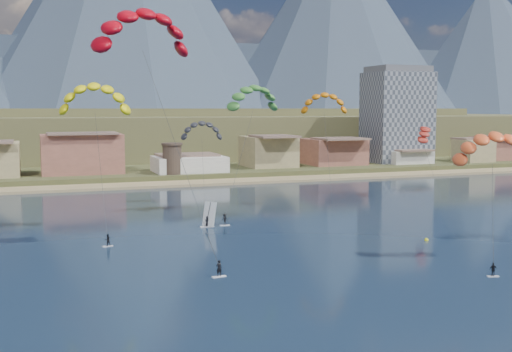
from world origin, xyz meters
The scene contains 16 objects.
ground centered at (0.00, 0.00, 0.00)m, with size 2400.00×2400.00×0.00m, color black.
beach centered at (0.00, 106.00, 0.25)m, with size 2200.00×12.00×0.90m.
land centered at (0.00, 560.00, 0.00)m, with size 2200.00×900.00×4.00m.
foothills centered at (22.39, 232.47, 9.08)m, with size 940.00×210.00×18.00m.
mountain_ridge centered at (-14.60, 823.65, 150.31)m, with size 2060.00×480.00×400.00m.
apartment_tower centered at (85.00, 128.00, 17.82)m, with size 20.00×16.00×32.00m.
watchtower centered at (5.00, 114.00, 6.37)m, with size 5.82×5.82×8.60m.
kitesurfer_red centered at (-16.86, 29.89, 31.08)m, with size 14.84×19.67×35.62m.
kitesurfer_yellow centered at (-21.44, 49.46, 22.28)m, with size 12.57×16.95×26.26m.
kitesurfer_orange centered at (25.39, 11.13, 15.46)m, with size 11.69×11.50×18.59m.
kitesurfer_green centered at (8.48, 57.21, 22.54)m, with size 16.00×15.03×26.63m.
distant_kite_dark centered at (2.35, 72.14, 16.07)m, with size 9.49×6.46×19.04m.
distant_kite_orange centered at (24.38, 59.26, 21.76)m, with size 10.41×7.34×24.59m.
distant_kite_red centered at (52.12, 65.33, 14.72)m, with size 7.24×8.62×17.59m.
windsurfer centered at (-3.58, 46.08, 1.36)m, with size 2.43×2.64×4.29m.
buoy centered at (24.71, 24.08, 0.11)m, with size 0.62×0.62×0.62m.
Camera 1 is at (-31.39, -55.24, 20.01)m, focal length 43.99 mm.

